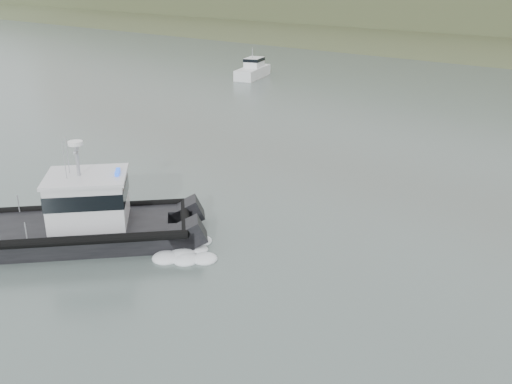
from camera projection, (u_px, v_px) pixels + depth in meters
ground at (122, 312)px, 22.38m from camera, size 400.00×400.00×0.00m
patrol_boat at (83, 216)px, 27.78m from camera, size 10.40×10.70×5.31m
motorboat at (253, 70)px, 71.26m from camera, size 4.25×7.19×3.75m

